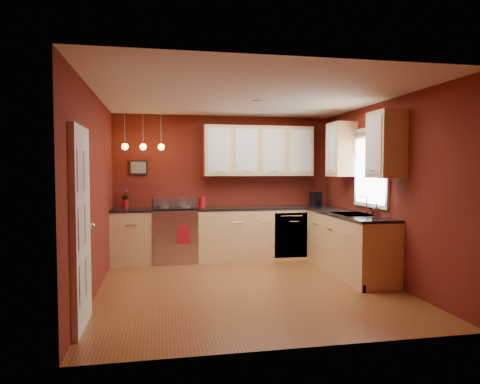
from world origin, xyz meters
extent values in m
plane|color=brown|center=(0.00, 0.00, 0.00)|extent=(4.20, 4.20, 0.00)
cube|color=silver|center=(0.00, 0.00, 2.60)|extent=(4.00, 4.20, 0.02)
cube|color=maroon|center=(0.00, 2.10, 1.30)|extent=(4.00, 0.02, 2.60)
cube|color=maroon|center=(0.00, -2.10, 1.30)|extent=(4.00, 0.02, 2.60)
cube|color=maroon|center=(-2.00, 0.00, 1.30)|extent=(0.02, 4.20, 2.60)
cube|color=maroon|center=(2.00, 0.00, 1.30)|extent=(0.02, 4.20, 2.60)
cube|color=tan|center=(-1.65, 1.80, 0.45)|extent=(0.70, 0.60, 0.90)
cube|color=tan|center=(0.73, 1.80, 0.45)|extent=(2.54, 0.60, 0.90)
cube|color=tan|center=(1.70, 0.45, 0.45)|extent=(0.60, 2.10, 0.90)
cube|color=black|center=(-1.65, 1.80, 0.92)|extent=(0.70, 0.62, 0.04)
cube|color=black|center=(0.73, 1.80, 0.92)|extent=(2.54, 0.62, 0.04)
cube|color=black|center=(1.70, 0.45, 0.92)|extent=(0.62, 2.10, 0.04)
cube|color=#B3B3B8|center=(-0.92, 1.80, 0.46)|extent=(0.76, 0.64, 0.92)
cube|color=black|center=(-0.92, 1.50, 0.48)|extent=(0.55, 0.02, 0.32)
cylinder|color=#B3B3B8|center=(-0.92, 1.49, 0.72)|extent=(0.60, 0.02, 0.02)
cube|color=black|center=(-0.92, 1.80, 0.94)|extent=(0.76, 0.60, 0.03)
cylinder|color=gray|center=(-1.10, 1.66, 0.95)|extent=(0.16, 0.16, 0.01)
cylinder|color=gray|center=(-0.74, 1.66, 0.95)|extent=(0.16, 0.16, 0.01)
cylinder|color=gray|center=(-1.10, 1.94, 0.95)|extent=(0.16, 0.16, 0.01)
cylinder|color=gray|center=(-0.74, 1.94, 0.95)|extent=(0.16, 0.16, 0.01)
cube|color=#B3B3B8|center=(-0.92, 2.10, 1.03)|extent=(0.76, 0.04, 0.16)
cube|color=#B3B3B8|center=(1.10, 1.51, 0.45)|extent=(0.60, 0.02, 0.80)
cube|color=gray|center=(1.70, 0.30, 0.92)|extent=(0.50, 0.70, 0.05)
cube|color=black|center=(1.70, 0.47, 0.91)|extent=(0.42, 0.30, 0.02)
cube|color=black|center=(1.70, 0.13, 0.91)|extent=(0.42, 0.30, 0.02)
cylinder|color=silver|center=(1.92, 0.30, 1.08)|extent=(0.02, 0.02, 0.28)
cylinder|color=silver|center=(1.85, 0.30, 1.21)|extent=(0.16, 0.02, 0.02)
cube|color=white|center=(1.98, 0.30, 1.65)|extent=(0.04, 1.02, 1.22)
cube|color=white|center=(1.97, 0.30, 1.65)|extent=(0.01, 0.90, 1.10)
cube|color=#96774B|center=(1.95, 0.30, 2.02)|extent=(0.02, 0.96, 0.36)
cube|color=white|center=(-1.97, -1.20, 1.02)|extent=(0.06, 0.82, 2.05)
cube|color=silver|center=(-1.94, -1.38, 1.60)|extent=(0.00, 0.28, 0.40)
cube|color=silver|center=(-1.94, -1.02, 1.60)|extent=(0.00, 0.28, 0.40)
cube|color=silver|center=(-1.94, -1.38, 1.05)|extent=(0.00, 0.28, 0.40)
cube|color=silver|center=(-1.94, -1.02, 1.05)|extent=(0.00, 0.28, 0.40)
cube|color=silver|center=(-1.94, -1.38, 0.50)|extent=(0.00, 0.28, 0.40)
cube|color=silver|center=(-1.94, -1.02, 0.50)|extent=(0.00, 0.28, 0.40)
sphere|color=silver|center=(-1.91, -0.87, 1.00)|extent=(0.06, 0.06, 0.06)
cube|color=tan|center=(0.60, 1.93, 1.95)|extent=(2.00, 0.35, 0.90)
cube|color=tan|center=(1.82, 0.32, 1.95)|extent=(0.35, 1.95, 0.90)
cube|color=black|center=(-1.55, 2.08, 1.65)|extent=(0.32, 0.03, 0.26)
cylinder|color=gray|center=(-1.75, 1.75, 2.30)|extent=(0.01, 0.01, 0.60)
sphere|color=#FFA53F|center=(-1.75, 1.75, 2.00)|extent=(0.11, 0.11, 0.11)
cylinder|color=gray|center=(-1.45, 1.75, 2.30)|extent=(0.01, 0.01, 0.60)
sphere|color=#FFA53F|center=(-1.45, 1.75, 2.00)|extent=(0.11, 0.11, 0.11)
cylinder|color=gray|center=(-1.15, 1.75, 2.30)|extent=(0.01, 0.01, 0.60)
sphere|color=#FFA53F|center=(-1.15, 1.75, 2.00)|extent=(0.11, 0.11, 0.11)
cylinder|color=maroon|center=(-0.45, 1.76, 1.03)|extent=(0.12, 0.12, 0.17)
cylinder|color=maroon|center=(-0.45, 1.76, 1.12)|extent=(0.13, 0.13, 0.02)
cylinder|color=maroon|center=(-1.77, 1.90, 1.02)|extent=(0.10, 0.10, 0.15)
imported|color=maroon|center=(-1.77, 1.90, 1.18)|extent=(0.15, 0.15, 0.21)
cube|color=black|center=(1.67, 1.82, 1.07)|extent=(0.20, 0.18, 0.26)
cylinder|color=black|center=(1.67, 1.76, 1.00)|extent=(0.12, 0.12, 0.12)
imported|color=silver|center=(1.78, -0.25, 1.04)|extent=(0.12, 0.12, 0.21)
cube|color=maroon|center=(-0.79, 1.47, 0.52)|extent=(0.22, 0.02, 0.31)
camera|label=1|loc=(-1.18, -5.72, 1.61)|focal=32.00mm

